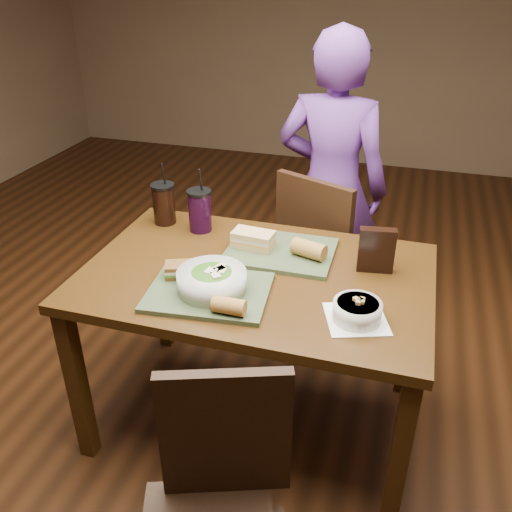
# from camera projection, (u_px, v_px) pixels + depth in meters

# --- Properties ---
(ground) EXTENTS (6.00, 6.00, 0.00)m
(ground) POSITION_uv_depth(u_px,v_px,m) (256.00, 417.00, 2.40)
(ground) COLOR #381C0B
(ground) RESTS_ON ground
(dining_table) EXTENTS (1.30, 0.85, 0.75)m
(dining_table) POSITION_uv_depth(u_px,v_px,m) (256.00, 292.00, 2.08)
(dining_table) COLOR #3E250C
(dining_table) RESTS_ON ground
(chair_near) EXTENTS (0.47, 0.48, 0.85)m
(chair_near) POSITION_uv_depth(u_px,v_px,m) (216.00, 498.00, 1.51)
(chair_near) COLOR black
(chair_near) RESTS_ON ground
(chair_far) EXTENTS (0.53, 0.54, 0.93)m
(chair_far) POSITION_uv_depth(u_px,v_px,m) (315.00, 252.00, 2.66)
(chair_far) COLOR black
(chair_far) RESTS_ON ground
(diner) EXTENTS (0.60, 0.42, 1.54)m
(diner) POSITION_uv_depth(u_px,v_px,m) (331.00, 188.00, 2.71)
(diner) COLOR #582B76
(diner) RESTS_ON ground
(tray_near) EXTENTS (0.45, 0.36, 0.02)m
(tray_near) POSITION_uv_depth(u_px,v_px,m) (209.00, 292.00, 1.90)
(tray_near) COLOR #3B492C
(tray_near) RESTS_ON dining_table
(tray_far) EXTENTS (0.42, 0.33, 0.02)m
(tray_far) POSITION_uv_depth(u_px,v_px,m) (280.00, 252.00, 2.16)
(tray_far) COLOR #3B492C
(tray_far) RESTS_ON dining_table
(salad_bowl) EXTENTS (0.24, 0.24, 0.08)m
(salad_bowl) POSITION_uv_depth(u_px,v_px,m) (212.00, 279.00, 1.88)
(salad_bowl) COLOR silver
(salad_bowl) RESTS_ON tray_near
(soup_bowl) EXTENTS (0.25, 0.25, 0.08)m
(soup_bowl) POSITION_uv_depth(u_px,v_px,m) (357.00, 310.00, 1.76)
(soup_bowl) COLOR white
(soup_bowl) RESTS_ON dining_table
(sandwich_near) EXTENTS (0.13, 0.11, 0.05)m
(sandwich_near) POSITION_uv_depth(u_px,v_px,m) (180.00, 270.00, 1.97)
(sandwich_near) COLOR #593819
(sandwich_near) RESTS_ON tray_near
(sandwich_far) EXTENTS (0.17, 0.10, 0.07)m
(sandwich_far) POSITION_uv_depth(u_px,v_px,m) (253.00, 239.00, 2.16)
(sandwich_far) COLOR tan
(sandwich_far) RESTS_ON tray_far
(baguette_near) EXTENTS (0.11, 0.06, 0.06)m
(baguette_near) POSITION_uv_depth(u_px,v_px,m) (229.00, 306.00, 1.76)
(baguette_near) COLOR #AD7533
(baguette_near) RESTS_ON tray_near
(baguette_far) EXTENTS (0.15, 0.10, 0.07)m
(baguette_far) POSITION_uv_depth(u_px,v_px,m) (309.00, 249.00, 2.09)
(baguette_far) COLOR #AD7533
(baguette_far) RESTS_ON tray_far
(cup_cola) EXTENTS (0.10, 0.10, 0.28)m
(cup_cola) POSITION_uv_depth(u_px,v_px,m) (164.00, 203.00, 2.37)
(cup_cola) COLOR black
(cup_cola) RESTS_ON dining_table
(cup_berry) EXTENTS (0.10, 0.10, 0.28)m
(cup_berry) POSITION_uv_depth(u_px,v_px,m) (200.00, 210.00, 2.30)
(cup_berry) COLOR black
(cup_berry) RESTS_ON dining_table
(chip_bag) EXTENTS (0.14, 0.06, 0.17)m
(chip_bag) POSITION_uv_depth(u_px,v_px,m) (376.00, 250.00, 2.01)
(chip_bag) COLOR black
(chip_bag) RESTS_ON dining_table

